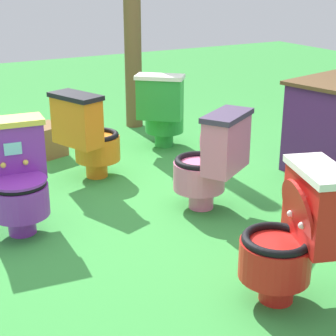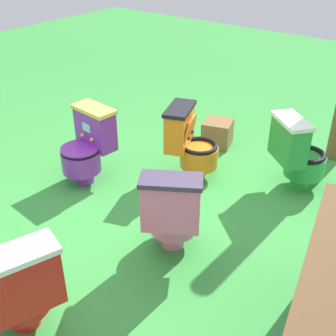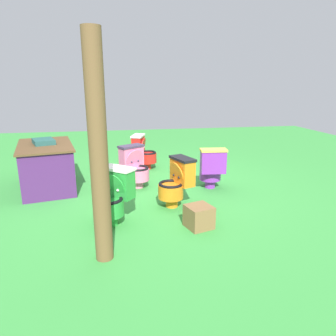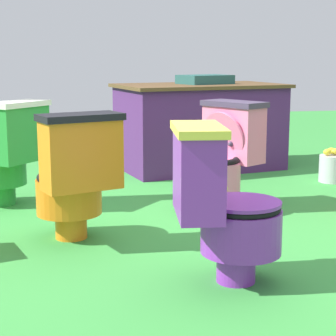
# 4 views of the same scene
# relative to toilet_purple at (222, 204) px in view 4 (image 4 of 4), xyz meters

# --- Properties ---
(ground) EXTENTS (14.00, 14.00, 0.00)m
(ground) POSITION_rel_toilet_purple_xyz_m (0.19, 0.94, -0.37)
(ground) COLOR green
(toilet_purple) EXTENTS (0.53, 0.45, 0.73)m
(toilet_purple) POSITION_rel_toilet_purple_xyz_m (0.00, 0.00, 0.00)
(toilet_purple) COLOR purple
(toilet_purple) RESTS_ON ground
(toilet_pink) EXTENTS (0.63, 0.60, 0.73)m
(toilet_pink) POSITION_rel_toilet_purple_xyz_m (0.36, 1.27, 0.00)
(toilet_pink) COLOR pink
(toilet_pink) RESTS_ON ground
(toilet_green) EXTENTS (0.64, 0.62, 0.73)m
(toilet_green) POSITION_rel_toilet_purple_xyz_m (-1.05, 1.65, 0.00)
(toilet_green) COLOR green
(toilet_green) RESTS_ON ground
(toilet_orange) EXTENTS (0.55, 0.60, 0.73)m
(toilet_orange) POSITION_rel_toilet_purple_xyz_m (-0.63, 0.74, 0.00)
(toilet_orange) COLOR orange
(toilet_orange) RESTS_ON ground
(vendor_table) EXTENTS (1.61, 1.15, 0.85)m
(vendor_table) POSITION_rel_toilet_purple_xyz_m (0.57, 2.77, 0.02)
(vendor_table) COLOR #4C2360
(vendor_table) RESTS_ON ground
(lemon_bucket) EXTENTS (0.22, 0.22, 0.28)m
(lemon_bucket) POSITION_rel_toilet_purple_xyz_m (1.50, 1.98, -0.25)
(lemon_bucket) COLOR #B7B7BF
(lemon_bucket) RESTS_ON ground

